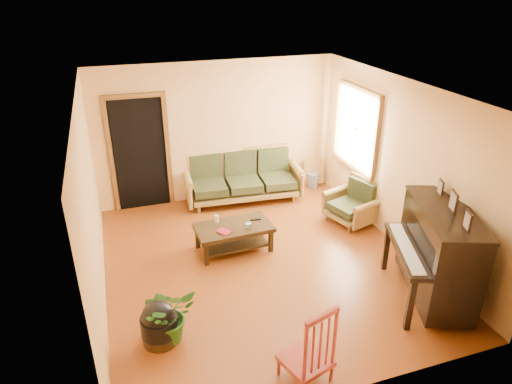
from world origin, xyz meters
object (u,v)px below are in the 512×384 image
object	(u,v)px
piano	(438,256)
red_chair	(306,342)
sofa	(243,177)
armchair	(350,202)
footstool	(160,327)
ceramic_crock	(313,180)
coffee_table	(234,238)
potted_plant	(168,315)

from	to	relation	value
piano	red_chair	world-z (taller)	piano
piano	red_chair	bearing A→B (deg)	-141.21
sofa	armchair	xyz separation A→B (m)	(1.50, -1.43, -0.08)
footstool	ceramic_crock	xyz separation A→B (m)	(3.56, 3.46, -0.07)
footstool	red_chair	size ratio (longest dim) A/B	0.44
red_chair	footstool	bearing A→B (deg)	126.05
coffee_table	footstool	bearing A→B (deg)	-129.52
piano	footstool	world-z (taller)	piano
piano	ceramic_crock	world-z (taller)	piano
sofa	ceramic_crock	distance (m)	1.58
armchair	footstool	distance (m)	4.00
coffee_table	ceramic_crock	bearing A→B (deg)	39.40
sofa	armchair	bearing A→B (deg)	-39.54
piano	potted_plant	world-z (taller)	piano
armchair	red_chair	world-z (taller)	red_chair
ceramic_crock	armchair	bearing A→B (deg)	-91.33
coffee_table	ceramic_crock	world-z (taller)	coffee_table
coffee_table	red_chair	distance (m)	2.71
ceramic_crock	potted_plant	world-z (taller)	potted_plant
armchair	potted_plant	world-z (taller)	armchair
armchair	footstool	xyz separation A→B (m)	(-3.53, -1.88, -0.19)
coffee_table	potted_plant	bearing A→B (deg)	-127.28
sofa	armchair	size ratio (longest dim) A/B	2.80
sofa	red_chair	bearing A→B (deg)	-94.09
sofa	ceramic_crock	world-z (taller)	sofa
coffee_table	red_chair	bearing A→B (deg)	-89.48
coffee_table	ceramic_crock	distance (m)	2.84
sofa	piano	xyz separation A→B (m)	(1.54, -3.62, 0.19)
red_chair	piano	bearing A→B (deg)	0.97
red_chair	potted_plant	world-z (taller)	red_chair
red_chair	coffee_table	bearing A→B (deg)	73.01
armchair	potted_plant	xyz separation A→B (m)	(-3.41, -1.86, -0.04)
red_chair	ceramic_crock	size ratio (longest dim) A/B	3.56
coffee_table	armchair	size ratio (longest dim) A/B	1.49
piano	coffee_table	bearing A→B (deg)	158.42
sofa	coffee_table	world-z (taller)	sofa
sofa	footstool	world-z (taller)	sofa
ceramic_crock	sofa	bearing A→B (deg)	-174.28
ceramic_crock	potted_plant	bearing A→B (deg)	-134.98
red_chair	armchair	bearing A→B (deg)	36.28
sofa	coffee_table	distance (m)	1.79
red_chair	ceramic_crock	distance (m)	5.00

